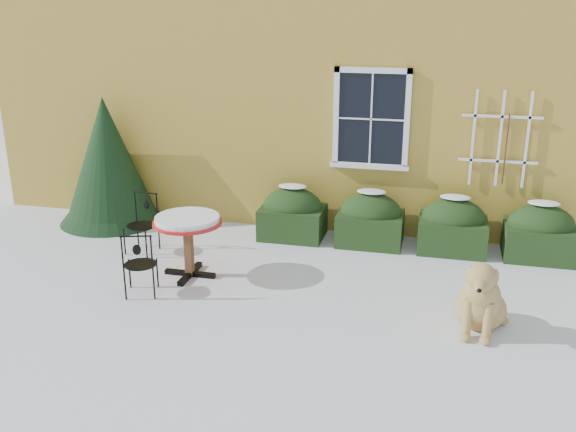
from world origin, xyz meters
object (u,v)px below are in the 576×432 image
(bistro_table, at_px, (188,227))
(patio_chair_near, at_px, (140,263))
(dog, at_px, (481,301))
(patio_chair_far, at_px, (142,223))
(evergreen_shrub, at_px, (109,172))

(bistro_table, height_order, patio_chair_near, same)
(dog, bearing_deg, bistro_table, 177.51)
(patio_chair_near, xyz_separation_m, dog, (4.39, 0.02, -0.06))
(bistro_table, relative_size, patio_chair_far, 1.05)
(bistro_table, xyz_separation_m, patio_chair_far, (-1.08, 0.74, -0.29))
(patio_chair_far, bearing_deg, evergreen_shrub, 139.85)
(patio_chair_far, xyz_separation_m, dog, (5.07, -1.45, -0.07))
(bistro_table, bearing_deg, patio_chair_far, 145.59)
(patio_chair_near, bearing_deg, bistro_table, -136.22)
(evergreen_shrub, distance_m, bistro_table, 3.02)
(evergreen_shrub, distance_m, patio_chair_far, 1.78)
(patio_chair_near, bearing_deg, patio_chair_far, -83.01)
(dog, bearing_deg, patio_chair_near, -172.06)
(patio_chair_near, bearing_deg, dog, 162.53)
(patio_chair_near, xyz_separation_m, patio_chair_far, (-0.68, 1.47, 0.01))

